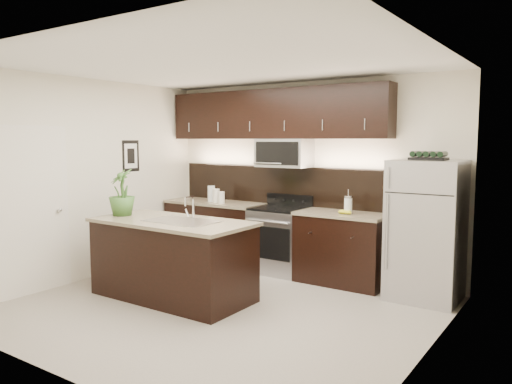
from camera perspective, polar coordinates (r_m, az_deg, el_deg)
ground at (r=5.77m, az=-4.14°, el=-13.11°), size 4.50×4.50×0.00m
room_walls at (r=5.50m, az=-5.42°, el=3.97°), size 4.52×4.02×2.71m
counter_run at (r=7.24m, az=1.32°, el=-5.30°), size 3.51×0.65×0.94m
upper_fixtures at (r=7.21m, az=2.17°, el=7.99°), size 3.49×0.40×1.66m
island at (r=6.08m, az=-9.49°, el=-7.55°), size 1.96×0.96×0.94m
sink_faucet at (r=5.89m, az=-8.45°, el=-3.17°), size 0.84×0.50×0.28m
refrigerator at (r=6.20m, az=18.85°, el=-4.17°), size 0.80×0.72×1.65m
wine_rack at (r=6.12m, az=19.12°, el=3.91°), size 0.41×0.25×0.10m
plant at (r=6.46m, az=-15.08°, el=-0.03°), size 0.42×0.42×0.58m
canisters at (r=7.61m, az=-4.69°, el=-0.35°), size 0.36×0.18×0.25m
french_press at (r=6.51m, az=10.48°, el=-1.47°), size 0.11×0.11×0.31m
bananas at (r=6.52m, az=9.85°, el=-2.20°), size 0.19×0.15×0.06m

